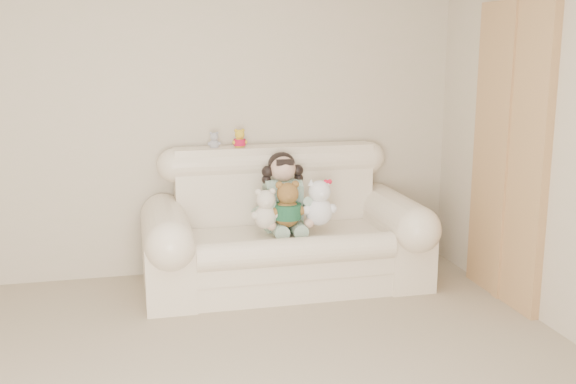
{
  "coord_description": "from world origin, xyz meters",
  "views": [
    {
      "loc": [
        -0.37,
        -2.84,
        1.8
      ],
      "look_at": [
        0.75,
        1.9,
        0.75
      ],
      "focal_mm": 42.69,
      "sensor_mm": 36.0,
      "label": 1
    }
  ],
  "objects_px": {
    "seated_child": "(283,191)",
    "cream_teddy": "(266,205)",
    "white_cat": "(319,198)",
    "sofa": "(285,220)",
    "brown_teddy": "(287,200)"
  },
  "relations": [
    {
      "from": "white_cat",
      "to": "seated_child",
      "type": "bearing_deg",
      "value": 143.8
    },
    {
      "from": "sofa",
      "to": "seated_child",
      "type": "height_order",
      "value": "sofa"
    },
    {
      "from": "cream_teddy",
      "to": "brown_teddy",
      "type": "bearing_deg",
      "value": -17.58
    },
    {
      "from": "seated_child",
      "to": "cream_teddy",
      "type": "xyz_separation_m",
      "value": [
        -0.18,
        -0.22,
        -0.05
      ]
    },
    {
      "from": "white_cat",
      "to": "cream_teddy",
      "type": "bearing_deg",
      "value": -171.55
    },
    {
      "from": "brown_teddy",
      "to": "white_cat",
      "type": "distance_m",
      "value": 0.24
    },
    {
      "from": "seated_child",
      "to": "white_cat",
      "type": "xyz_separation_m",
      "value": [
        0.22,
        -0.22,
        -0.02
      ]
    },
    {
      "from": "brown_teddy",
      "to": "cream_teddy",
      "type": "bearing_deg",
      "value": 172.27
    },
    {
      "from": "white_cat",
      "to": "cream_teddy",
      "type": "distance_m",
      "value": 0.4
    },
    {
      "from": "brown_teddy",
      "to": "sofa",
      "type": "bearing_deg",
      "value": 74.42
    },
    {
      "from": "sofa",
      "to": "cream_teddy",
      "type": "relative_size",
      "value": 6.08
    },
    {
      "from": "seated_child",
      "to": "cream_teddy",
      "type": "bearing_deg",
      "value": -132.04
    },
    {
      "from": "white_cat",
      "to": "brown_teddy",
      "type": "bearing_deg",
      "value": -172.78
    },
    {
      "from": "brown_teddy",
      "to": "white_cat",
      "type": "bearing_deg",
      "value": -10.77
    },
    {
      "from": "seated_child",
      "to": "brown_teddy",
      "type": "height_order",
      "value": "seated_child"
    }
  ]
}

